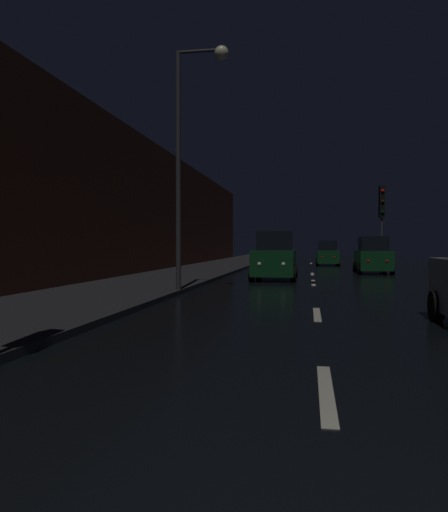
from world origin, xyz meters
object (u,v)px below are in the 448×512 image
at_px(streetlamp_overhead, 192,133).
at_px(car_approaching_headlights, 275,257).
at_px(car_distant_taillights, 328,254).
at_px(traffic_light_far_right, 382,209).
at_px(car_parked_right_far, 373,256).

height_order(streetlamp_overhead, car_approaching_headlights, streetlamp_overhead).
height_order(car_approaching_headlights, car_distant_taillights, car_approaching_headlights).
distance_m(car_approaching_headlights, car_distant_taillights, 15.67).
bearing_deg(car_approaching_headlights, car_distant_taillights, 169.24).
xyz_separation_m(traffic_light_far_right, streetlamp_overhead, (-7.96, -15.39, 1.40)).
xyz_separation_m(car_approaching_headlights, car_parked_right_far, (5.01, 5.67, -0.07)).
distance_m(streetlamp_overhead, car_approaching_headlights, 8.62).
xyz_separation_m(streetlamp_overhead, car_distant_taillights, (5.06, 22.67, -4.25)).
bearing_deg(car_approaching_headlights, traffic_light_far_right, 144.37).
bearing_deg(car_approaching_headlights, car_parked_right_far, 138.52).
bearing_deg(car_distant_taillights, car_parked_right_far, -167.87).
xyz_separation_m(traffic_light_far_right, car_approaching_headlights, (-5.82, -8.11, -2.71)).
bearing_deg(car_parked_right_far, car_distant_taillights, 12.13).
relative_size(traffic_light_far_right, car_distant_taillights, 1.37).
bearing_deg(car_distant_taillights, streetlamp_overhead, 167.41).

